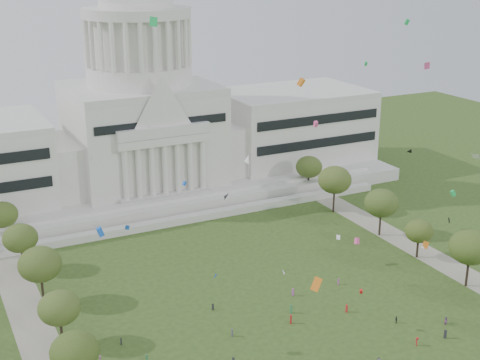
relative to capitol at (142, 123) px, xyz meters
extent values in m
cube|color=silver|center=(0.00, 1.41, -20.30)|extent=(160.00, 60.00, 4.00)
cube|color=silver|center=(0.00, -31.59, -21.30)|extent=(130.00, 3.00, 2.00)
cube|color=silver|center=(0.00, -23.59, -19.80)|extent=(140.00, 3.00, 5.00)
cube|color=silver|center=(55.00, 0.41, -7.30)|extent=(50.00, 34.00, 22.00)
cube|color=silver|center=(-27.00, -1.59, -10.30)|extent=(12.00, 26.00, 16.00)
cube|color=silver|center=(27.00, -1.59, -10.30)|extent=(12.00, 26.00, 16.00)
cube|color=silver|center=(0.00, 0.41, -4.30)|extent=(44.00, 38.00, 28.00)
cube|color=silver|center=(0.00, -19.59, -1.10)|extent=(28.00, 3.00, 2.40)
cube|color=black|center=(55.00, -16.79, -5.30)|extent=(46.00, 0.40, 11.00)
cylinder|color=silver|center=(0.00, 0.41, 15.10)|extent=(32.00, 32.00, 6.00)
cylinder|color=silver|center=(0.00, 0.41, 25.10)|extent=(28.00, 28.00, 14.00)
cylinder|color=silver|center=(0.00, 0.41, 33.60)|extent=(32.40, 32.40, 3.00)
cube|color=gray|center=(48.00, -83.59, -22.28)|extent=(8.00, 160.00, 0.04)
ellipsoid|color=#2E4614|center=(-45.04, -96.29, -13.77)|extent=(8.42, 8.42, 6.89)
cylinder|color=black|center=(44.17, -96.15, -19.19)|extent=(0.56, 0.56, 6.20)
ellipsoid|color=#334C16|center=(44.17, -96.15, -12.62)|extent=(9.55, 9.55, 7.82)
cylinder|color=black|center=(-44.09, -79.67, -19.66)|extent=(0.56, 0.56, 5.27)
ellipsoid|color=#3D521F|center=(-44.09, -79.67, -14.07)|extent=(8.12, 8.12, 6.65)
cylinder|color=black|center=(44.40, -79.10, -20.02)|extent=(0.56, 0.56, 4.56)
ellipsoid|color=#3A4D17|center=(44.40, -79.10, -15.19)|extent=(7.01, 7.01, 5.74)
cylinder|color=black|center=(-44.08, -61.17, -19.28)|extent=(0.56, 0.56, 6.03)
ellipsoid|color=#374A1B|center=(-44.08, -61.17, -12.89)|extent=(9.29, 9.29, 7.60)
cylinder|color=black|center=(44.76, -63.55, -19.31)|extent=(0.56, 0.56, 5.97)
ellipsoid|color=#354B1B|center=(44.76, -63.55, -12.99)|extent=(9.19, 9.19, 7.52)
cylinder|color=black|center=(-45.22, -42.58, -19.59)|extent=(0.56, 0.56, 5.41)
ellipsoid|color=#384B1B|center=(-45.22, -42.58, -13.86)|extent=(8.33, 8.33, 6.81)
cylinder|color=black|center=(43.49, -43.40, -19.11)|extent=(0.56, 0.56, 6.37)
ellipsoid|color=#3F4E1E|center=(43.49, -43.40, -12.35)|extent=(9.82, 9.82, 8.03)
cylinder|color=black|center=(-46.87, -24.45, -19.64)|extent=(0.56, 0.56, 5.32)
ellipsoid|color=#364D18|center=(-46.87, -24.45, -14.00)|extent=(8.19, 8.19, 6.70)
cylinder|color=black|center=(45.96, -25.46, -19.56)|extent=(0.56, 0.56, 5.47)
ellipsoid|color=#374C1A|center=(45.96, -25.46, -13.77)|extent=(8.42, 8.42, 6.89)
imported|color=#4C4C51|center=(28.42, -106.63, -21.52)|extent=(0.75, 0.89, 1.55)
imported|color=#994C8C|center=(27.96, -107.17, -21.55)|extent=(0.82, 0.63, 1.49)
imported|color=#B21E1E|center=(17.47, -110.47, -21.39)|extent=(1.18, 1.30, 1.81)
imported|color=#26262B|center=(19.31, -102.00, -21.51)|extent=(0.81, 1.04, 1.57)
cube|color=#994C8C|center=(18.38, -82.49, -21.57)|extent=(0.45, 0.37, 1.46)
cube|color=#26262B|center=(-33.79, -84.45, -21.57)|extent=(0.36, 0.44, 1.45)
cube|color=#26262B|center=(-12.30, -80.20, -21.56)|extent=(0.44, 0.46, 1.48)
cube|color=#994C8C|center=(6.28, -82.40, -21.46)|extent=(0.44, 0.28, 1.68)
cube|color=#B21E1E|center=(12.73, -93.75, -21.43)|extent=(0.33, 0.49, 1.73)
cube|color=#26262B|center=(24.22, -110.93, -21.38)|extent=(0.44, 0.55, 1.83)
cube|color=#4C4C51|center=(-13.19, -91.47, -21.48)|extent=(0.31, 0.46, 1.64)
cube|color=#B21E1E|center=(-0.20, -92.39, -21.32)|extent=(0.50, 0.60, 1.94)
cube|color=#33723F|center=(1.97, -88.82, -21.33)|extent=(0.44, 0.57, 1.93)
cube|color=#33723F|center=(-31.23, -92.23, -21.53)|extent=(0.46, 0.47, 1.54)
cube|color=#994C8C|center=(-39.09, -88.60, -21.57)|extent=(0.32, 0.43, 1.45)
camera|label=1|loc=(-63.64, -195.89, 49.51)|focal=50.00mm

